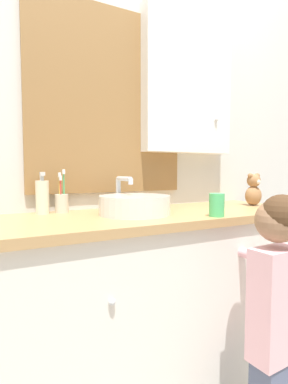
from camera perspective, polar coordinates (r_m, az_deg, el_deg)
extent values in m
cube|color=silver|center=(1.63, -2.65, 10.41)|extent=(3.20, 0.06, 2.50)
cube|color=olive|center=(1.57, -6.69, 16.87)|extent=(0.81, 0.02, 0.91)
cube|color=#B2C1CC|center=(1.57, -6.61, 16.91)|extent=(0.75, 0.01, 0.85)
cube|color=white|center=(1.78, 8.21, 19.73)|extent=(0.55, 0.10, 0.76)
sphere|color=silver|center=(1.80, 13.65, 13.28)|extent=(0.02, 0.02, 0.02)
cube|color=silver|center=(1.50, 2.75, -21.47)|extent=(1.45, 0.50, 0.84)
cube|color=tan|center=(1.37, 2.81, -4.64)|extent=(1.49, 0.54, 0.03)
sphere|color=silver|center=(1.06, -6.09, -20.07)|extent=(0.02, 0.02, 0.02)
sphere|color=silver|center=(1.44, 20.36, -13.85)|extent=(0.02, 0.02, 0.02)
cylinder|color=silver|center=(1.30, -1.79, -2.48)|extent=(0.31, 0.31, 0.08)
cylinder|color=silver|center=(1.30, -1.79, -0.83)|extent=(0.25, 0.25, 0.01)
cylinder|color=silver|center=(1.46, -4.91, -0.42)|extent=(0.02, 0.02, 0.15)
cylinder|color=silver|center=(1.39, -3.80, 2.54)|extent=(0.02, 0.14, 0.02)
cylinder|color=silver|center=(1.33, -2.57, 1.96)|extent=(0.02, 0.02, 0.02)
sphere|color=white|center=(1.50, -1.91, -1.74)|extent=(0.06, 0.06, 0.06)
cylinder|color=beige|center=(1.41, -15.41, -2.12)|extent=(0.06, 0.06, 0.08)
cylinder|color=#47B26B|center=(1.41, -15.01, 0.42)|extent=(0.01, 0.01, 0.18)
cube|color=white|center=(1.40, -15.07, 3.76)|extent=(0.01, 0.02, 0.02)
cylinder|color=#E5CC4C|center=(1.41, -15.77, 0.13)|extent=(0.01, 0.01, 0.17)
cube|color=white|center=(1.41, -15.82, 3.16)|extent=(0.01, 0.02, 0.02)
cylinder|color=#D6423D|center=(1.40, -15.60, -0.18)|extent=(0.01, 0.01, 0.16)
cube|color=white|center=(1.40, -15.65, 2.59)|extent=(0.01, 0.02, 0.02)
cylinder|color=beige|center=(1.39, -18.79, -0.95)|extent=(0.06, 0.06, 0.15)
cylinder|color=silver|center=(1.39, -18.87, 2.52)|extent=(0.02, 0.02, 0.02)
cube|color=silver|center=(1.38, -18.82, 3.30)|extent=(0.02, 0.03, 0.02)
cube|color=beige|center=(1.23, 23.71, -18.98)|extent=(0.19, 0.11, 0.41)
sphere|color=#997051|center=(1.15, 24.12, -4.98)|extent=(0.16, 0.16, 0.16)
sphere|color=#4C331E|center=(1.14, 24.79, -3.98)|extent=(0.14, 0.14, 0.14)
cylinder|color=beige|center=(1.36, 18.36, -10.88)|extent=(0.06, 0.31, 0.04)
cylinder|color=#47B26B|center=(1.45, 13.79, -8.23)|extent=(0.01, 0.05, 0.12)
ellipsoid|color=#9E7047|center=(1.75, 20.10, -0.66)|extent=(0.10, 0.08, 0.11)
sphere|color=#9E7047|center=(1.75, 20.16, 2.04)|extent=(0.07, 0.07, 0.07)
sphere|color=#9E7047|center=(1.73, 19.58, 2.95)|extent=(0.03, 0.03, 0.03)
sphere|color=#9E7047|center=(1.77, 20.78, 2.94)|extent=(0.03, 0.03, 0.03)
sphere|color=silver|center=(1.73, 20.93, 1.83)|extent=(0.03, 0.03, 0.03)
cylinder|color=#4CC670|center=(1.28, 13.69, -2.41)|extent=(0.06, 0.06, 0.10)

